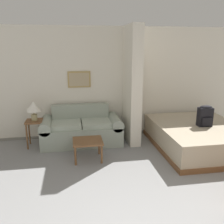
# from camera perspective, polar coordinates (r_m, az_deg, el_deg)

# --- Properties ---
(wall_back) EXTENTS (7.26, 0.16, 2.60)m
(wall_back) POSITION_cam_1_polar(r_m,az_deg,el_deg) (6.06, 0.47, 6.69)
(wall_back) COLOR silver
(wall_back) RESTS_ON ground_plane
(wall_partition_pillar) EXTENTS (0.24, 0.90, 2.60)m
(wall_partition_pillar) POSITION_cam_1_polar(r_m,az_deg,el_deg) (5.63, 4.59, 6.08)
(wall_partition_pillar) COLOR silver
(wall_partition_pillar) RESTS_ON ground_plane
(couch) EXTENTS (1.80, 0.84, 0.84)m
(couch) POSITION_cam_1_polar(r_m,az_deg,el_deg) (5.73, -6.99, -3.98)
(couch) COLOR #99A393
(couch) RESTS_ON ground_plane
(coffee_table) EXTENTS (0.57, 0.50, 0.40)m
(coffee_table) POSITION_cam_1_polar(r_m,az_deg,el_deg) (4.87, -5.59, -7.05)
(coffee_table) COLOR brown
(coffee_table) RESTS_ON ground_plane
(side_table) EXTENTS (0.38, 0.38, 0.59)m
(side_table) POSITION_cam_1_polar(r_m,az_deg,el_deg) (5.70, -17.19, -3.04)
(side_table) COLOR brown
(side_table) RESTS_ON ground_plane
(table_lamp) EXTENTS (0.32, 0.32, 0.42)m
(table_lamp) POSITION_cam_1_polar(r_m,az_deg,el_deg) (5.59, -17.52, 1.01)
(table_lamp) COLOR tan
(table_lamp) RESTS_ON side_table
(bed) EXTENTS (1.81, 2.19, 0.52)m
(bed) POSITION_cam_1_polar(r_m,az_deg,el_deg) (5.75, 19.04, -5.18)
(bed) COLOR brown
(bed) RESTS_ON ground_plane
(backpack) EXTENTS (0.29, 0.20, 0.45)m
(backpack) POSITION_cam_1_polar(r_m,az_deg,el_deg) (5.57, 20.52, -0.74)
(backpack) COLOR black
(backpack) RESTS_ON bed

